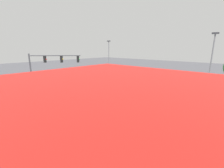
{
  "coord_description": "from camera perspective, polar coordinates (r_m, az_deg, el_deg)",
  "views": [
    {
      "loc": [
        -13.36,
        14.73,
        6.19
      ],
      "look_at": [
        0.0,
        0.0,
        1.42
      ],
      "focal_mm": 24.0,
      "sensor_mm": 36.0,
      "label": 1
    }
  ],
  "objects": [
    {
      "name": "car_0",
      "position": [
        30.79,
        11.34,
        2.86
      ],
      "size": [
        2.17,
        4.36,
        1.37
      ],
      "rotation": [
        0.0,
        0.0,
        1.64
      ],
      "color": "maroon",
      "rests_on": "ground_plane"
    },
    {
      "name": "pedestrian",
      "position": [
        10.79,
        4.38,
        -15.15
      ],
      "size": [
        0.41,
        0.41,
        1.82
      ],
      "rotation": [
        0.0,
        0.0,
        -0.76
      ],
      "color": "#232842",
      "rests_on": "ground_plane"
    },
    {
      "name": "street_light_pole_a",
      "position": [
        35.29,
        -1.22,
        11.11
      ],
      "size": [
        0.8,
        0.36,
        7.86
      ],
      "color": "slate",
      "rests_on": "ground_plane"
    },
    {
      "name": "traffic_signal_mast",
      "position": [
        21.24,
        -22.89,
        6.88
      ],
      "size": [
        4.73,
        4.73,
        5.52
      ],
      "rotation": [
        0.0,
        0.0,
        -2.36
      ],
      "color": "#47474C",
      "rests_on": "ground_plane"
    },
    {
      "name": "crosswalk_markings",
      "position": [
        26.35,
        10.47,
        -0.31
      ],
      "size": [
        10.73,
        8.2,
        0.01
      ],
      "rotation": [
        0.0,
        0.0,
        1.57
      ],
      "color": "silver",
      "rests_on": "ground_plane"
    },
    {
      "name": "ground_plane",
      "position": [
        20.83,
        -0.0,
        -3.8
      ],
      "size": [
        122.49,
        122.49,
        0.0
      ],
      "primitive_type": "plane",
      "color": "#47474C"
    },
    {
      "name": "street_light_pole_b",
      "position": [
        24.67,
        33.73,
        8.27
      ],
      "size": [
        0.8,
        0.36,
        8.21
      ],
      "color": "slate",
      "rests_on": "ground_plane"
    },
    {
      "name": "car_2",
      "position": [
        14.5,
        16.39,
        -8.91
      ],
      "size": [
        4.58,
        1.98,
        1.68
      ],
      "rotation": [
        0.0,
        0.0,
        3.15
      ],
      "color": "#144728",
      "rests_on": "ground_plane"
    }
  ]
}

